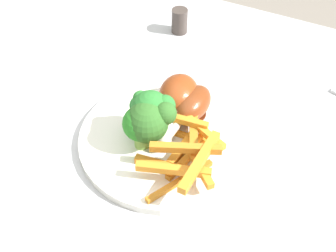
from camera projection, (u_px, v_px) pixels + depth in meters
The scene contains 9 objects.
dining_table at pixel (118, 177), 0.74m from camera, with size 1.09×0.87×0.71m.
dinner_plate at pixel (168, 139), 0.66m from camera, with size 0.26×0.26×0.01m, color white.
broccoli_floret_front at pixel (151, 111), 0.62m from camera, with size 0.07×0.06×0.08m.
broccoli_floret_middle at pixel (151, 119), 0.62m from camera, with size 0.07×0.06×0.07m.
broccoli_floret_back at pixel (142, 123), 0.62m from camera, with size 0.05×0.05×0.07m.
carrot_fries_pile at pixel (188, 151), 0.61m from camera, with size 0.12×0.17×0.04m.
chicken_drumstick_near at pixel (191, 106), 0.67m from camera, with size 0.05×0.13×0.04m.
chicken_drumstick_far at pixel (178, 96), 0.68m from camera, with size 0.07×0.14×0.05m.
pepper_shaker at pixel (180, 21), 0.85m from camera, with size 0.03×0.03×0.05m, color #423833.
Camera 1 is at (-0.28, 0.37, 1.21)m, focal length 48.65 mm.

